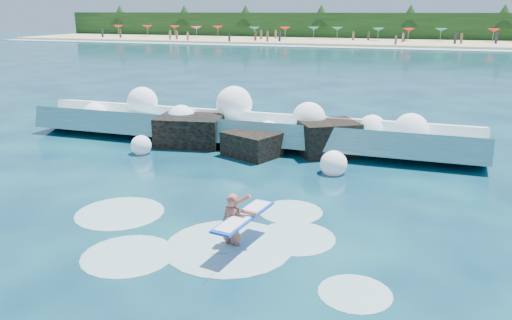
# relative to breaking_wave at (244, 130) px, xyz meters

# --- Properties ---
(ground) EXTENTS (200.00, 200.00, 0.00)m
(ground) POSITION_rel_breaking_wave_xyz_m (1.10, -8.06, -0.57)
(ground) COLOR #071F3B
(ground) RESTS_ON ground
(beach) EXTENTS (140.00, 20.00, 0.40)m
(beach) POSITION_rel_breaking_wave_xyz_m (1.10, 69.94, -0.37)
(beach) COLOR tan
(beach) RESTS_ON ground
(wet_band) EXTENTS (140.00, 5.00, 0.08)m
(wet_band) POSITION_rel_breaking_wave_xyz_m (1.10, 58.94, -0.53)
(wet_band) COLOR silver
(wet_band) RESTS_ON ground
(treeline) EXTENTS (140.00, 4.00, 5.00)m
(treeline) POSITION_rel_breaking_wave_xyz_m (1.10, 79.94, 1.93)
(treeline) COLOR black
(treeline) RESTS_ON ground
(breaking_wave) EXTENTS (18.94, 2.91, 1.63)m
(breaking_wave) POSITION_rel_breaking_wave_xyz_m (0.00, 0.00, 0.00)
(breaking_wave) COLOR teal
(breaking_wave) RESTS_ON ground
(rock_cluster) EXTENTS (8.53, 3.60, 1.52)m
(rock_cluster) POSITION_rel_breaking_wave_xyz_m (0.60, -1.00, -0.09)
(rock_cluster) COLOR black
(rock_cluster) RESTS_ON ground
(surfer_with_board) EXTENTS (1.03, 2.83, 1.61)m
(surfer_with_board) POSITION_rel_breaking_wave_xyz_m (3.16, -9.27, 0.02)
(surfer_with_board) COLOR #A15C4B
(surfer_with_board) RESTS_ON ground
(wave_spray) EXTENTS (14.98, 4.68, 2.44)m
(wave_spray) POSITION_rel_breaking_wave_xyz_m (0.31, -0.24, 0.54)
(wave_spray) COLOR white
(wave_spray) RESTS_ON ground
(surf_foam) EXTENTS (8.75, 5.70, 0.16)m
(surf_foam) POSITION_rel_breaking_wave_xyz_m (2.33, -8.98, -0.57)
(surf_foam) COLOR silver
(surf_foam) RESTS_ON ground
(beach_umbrellas) EXTENTS (113.09, 6.79, 0.50)m
(beach_umbrellas) POSITION_rel_breaking_wave_xyz_m (1.37, 72.05, 1.68)
(beach_umbrellas) COLOR red
(beach_umbrellas) RESTS_ON ground
(beachgoers) EXTENTS (105.32, 12.16, 1.93)m
(beachgoers) POSITION_rel_breaking_wave_xyz_m (-2.04, 67.97, 0.57)
(beachgoers) COLOR #3F332D
(beachgoers) RESTS_ON ground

